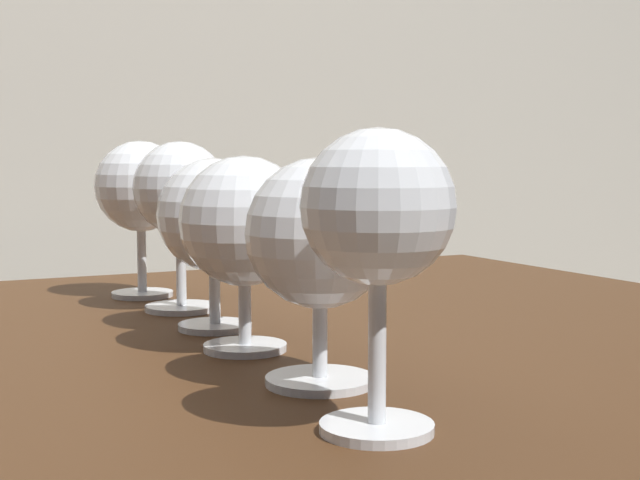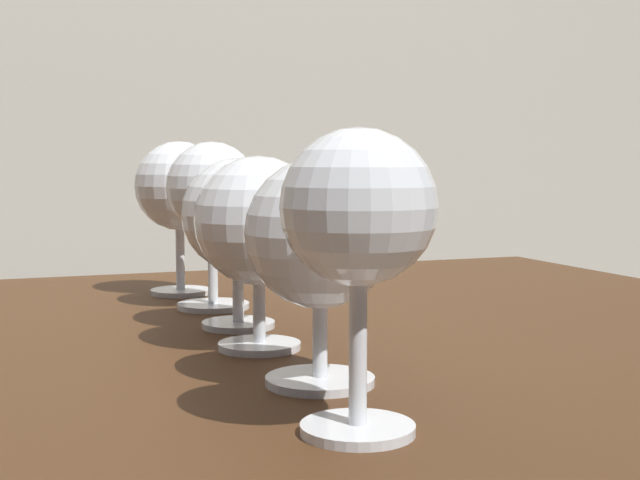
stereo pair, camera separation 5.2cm
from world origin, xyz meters
name	(u,v)px [view 1 (the left image)]	position (x,y,z in m)	size (l,w,h in m)	color
wine_glass_amber	(378,215)	(0.07, -0.28, 0.86)	(0.08, 0.08, 0.15)	white
wine_glass_pinot	(320,239)	(0.09, -0.18, 0.84)	(0.09, 0.09, 0.14)	white
wine_glass_white	(244,223)	(0.08, -0.07, 0.84)	(0.09, 0.09, 0.14)	white
wine_glass_rose	(214,217)	(0.09, 0.01, 0.84)	(0.09, 0.09, 0.14)	white
wine_glass_port	(180,193)	(0.09, 0.11, 0.85)	(0.08, 0.08, 0.15)	white
wine_glass_empty	(141,189)	(0.08, 0.21, 0.85)	(0.09, 0.09, 0.15)	white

